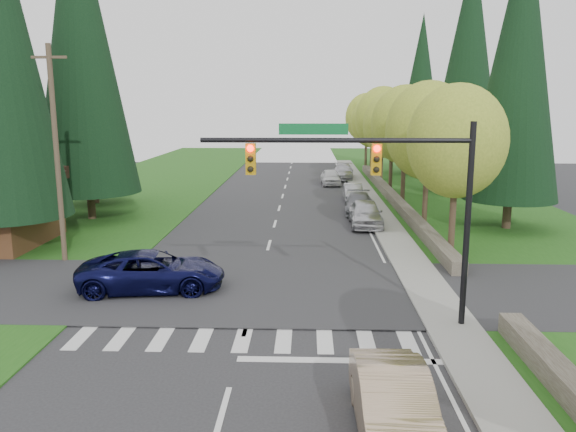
# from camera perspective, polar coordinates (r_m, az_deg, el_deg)

# --- Properties ---
(ground) EXTENTS (120.00, 120.00, 0.00)m
(ground) POSITION_cam_1_polar(r_m,az_deg,el_deg) (15.39, -6.05, -17.13)
(ground) COLOR #28282B
(ground) RESTS_ON ground
(grass_east) EXTENTS (14.00, 110.00, 0.06)m
(grass_east) POSITION_cam_1_polar(r_m,az_deg,el_deg) (35.91, 19.75, -1.18)
(grass_east) COLOR #205316
(grass_east) RESTS_ON ground
(grass_west) EXTENTS (14.00, 110.00, 0.06)m
(grass_west) POSITION_cam_1_polar(r_m,az_deg,el_deg) (37.34, -21.78, -0.87)
(grass_west) COLOR #205316
(grass_west) RESTS_ON ground
(cross_street) EXTENTS (120.00, 8.00, 0.10)m
(cross_street) POSITION_cam_1_polar(r_m,az_deg,el_deg) (22.70, -3.24, -7.58)
(cross_street) COLOR #28282B
(cross_street) RESTS_ON ground
(sidewalk_east) EXTENTS (1.80, 80.00, 0.13)m
(sidewalk_east) POSITION_cam_1_polar(r_m,az_deg,el_deg) (36.47, 9.64, -0.44)
(sidewalk_east) COLOR gray
(sidewalk_east) RESTS_ON ground
(curb_east) EXTENTS (0.20, 80.00, 0.13)m
(curb_east) POSITION_cam_1_polar(r_m,az_deg,el_deg) (36.36, 8.31, -0.43)
(curb_east) COLOR gray
(curb_east) RESTS_ON ground
(stone_wall_north) EXTENTS (0.70, 40.00, 0.70)m
(stone_wall_north) POSITION_cam_1_polar(r_m,az_deg,el_deg) (44.45, 10.48, 1.97)
(stone_wall_north) COLOR #4C4438
(stone_wall_north) RESTS_ON ground
(traffic_signal) EXTENTS (8.70, 0.37, 6.80)m
(traffic_signal) POSITION_cam_1_polar(r_m,az_deg,el_deg) (18.21, 9.42, 3.76)
(traffic_signal) COLOR black
(traffic_signal) RESTS_ON ground
(utility_pole) EXTENTS (1.60, 0.24, 10.00)m
(utility_pole) POSITION_cam_1_polar(r_m,az_deg,el_deg) (27.98, -22.45, 5.92)
(utility_pole) COLOR #473828
(utility_pole) RESTS_ON ground
(decid_tree_0) EXTENTS (4.80, 4.80, 8.37)m
(decid_tree_0) POSITION_cam_1_polar(r_m,az_deg,el_deg) (28.39, 16.78, 7.27)
(decid_tree_0) COLOR #38281C
(decid_tree_0) RESTS_ON ground
(decid_tree_1) EXTENTS (5.20, 5.20, 8.80)m
(decid_tree_1) POSITION_cam_1_polar(r_m,az_deg,el_deg) (35.21, 14.07, 8.39)
(decid_tree_1) COLOR #38281C
(decid_tree_1) RESTS_ON ground
(decid_tree_2) EXTENTS (5.00, 5.00, 8.82)m
(decid_tree_2) POSITION_cam_1_polar(r_m,az_deg,el_deg) (42.04, 11.83, 9.05)
(decid_tree_2) COLOR #38281C
(decid_tree_2) RESTS_ON ground
(decid_tree_3) EXTENTS (5.00, 5.00, 8.55)m
(decid_tree_3) POSITION_cam_1_polar(r_m,az_deg,el_deg) (48.97, 10.55, 9.05)
(decid_tree_3) COLOR #38281C
(decid_tree_3) RESTS_ON ground
(decid_tree_4) EXTENTS (5.40, 5.40, 9.18)m
(decid_tree_4) POSITION_cam_1_polar(r_m,az_deg,el_deg) (55.90, 9.61, 9.72)
(decid_tree_4) COLOR #38281C
(decid_tree_4) RESTS_ON ground
(decid_tree_5) EXTENTS (4.80, 4.80, 8.30)m
(decid_tree_5) POSITION_cam_1_polar(r_m,az_deg,el_deg) (62.84, 8.57, 9.40)
(decid_tree_5) COLOR #38281C
(decid_tree_5) RESTS_ON ground
(decid_tree_6) EXTENTS (5.20, 5.20, 8.86)m
(decid_tree_6) POSITION_cam_1_polar(r_m,az_deg,el_deg) (69.80, 8.01, 9.85)
(decid_tree_6) COLOR #38281C
(decid_tree_6) RESTS_ON ground
(conifer_w_c) EXTENTS (6.46, 6.46, 20.80)m
(conifer_w_c) POSITION_cam_1_polar(r_m,az_deg,el_deg) (38.30, -20.37, 16.48)
(conifer_w_c) COLOR #38281C
(conifer_w_c) RESTS_ON ground
(conifer_w_e) EXTENTS (5.78, 5.78, 18.80)m
(conifer_w_e) POSITION_cam_1_polar(r_m,az_deg,el_deg) (44.50, -19.76, 14.38)
(conifer_w_e) COLOR #38281C
(conifer_w_e) RESTS_ON ground
(conifer_e_a) EXTENTS (5.44, 5.44, 17.80)m
(conifer_e_a) POSITION_cam_1_polar(r_m,az_deg,el_deg) (35.59, 22.39, 14.37)
(conifer_e_a) COLOR #38281C
(conifer_e_a) RESTS_ON ground
(conifer_e_b) EXTENTS (6.12, 6.12, 19.80)m
(conifer_e_b) POSITION_cam_1_polar(r_m,az_deg,el_deg) (49.29, 17.85, 14.70)
(conifer_e_b) COLOR #38281C
(conifer_e_b) RESTS_ON ground
(conifer_e_c) EXTENTS (5.10, 5.10, 16.80)m
(conifer_e_c) POSITION_cam_1_polar(r_m,az_deg,el_deg) (62.61, 13.35, 12.67)
(conifer_e_c) COLOR #38281C
(conifer_e_c) RESTS_ON ground
(sedan_champagne) EXTENTS (1.70, 4.64, 1.52)m
(sedan_champagne) POSITION_cam_1_polar(r_m,az_deg,el_deg) (13.30, 10.71, -18.38)
(sedan_champagne) COLOR tan
(sedan_champagne) RESTS_ON ground
(suv_navy) EXTENTS (6.00, 3.31, 1.59)m
(suv_navy) POSITION_cam_1_polar(r_m,az_deg,el_deg) (23.11, -13.62, -5.48)
(suv_navy) COLOR #0B0C38
(suv_navy) RESTS_ON ground
(parked_car_a) EXTENTS (1.97, 4.78, 1.62)m
(parked_car_a) POSITION_cam_1_polar(r_m,az_deg,el_deg) (34.67, 7.88, 0.27)
(parked_car_a) COLOR silver
(parked_car_a) RESTS_ON ground
(parked_car_b) EXTENTS (2.24, 4.81, 1.36)m
(parked_car_b) POSITION_cam_1_polar(r_m,az_deg,el_deg) (38.91, 7.24, 1.27)
(parked_car_b) COLOR slate
(parked_car_b) RESTS_ON ground
(parked_car_c) EXTENTS (1.43, 3.98, 1.31)m
(parked_car_c) POSITION_cam_1_polar(r_m,az_deg,el_deg) (44.01, 6.64, 2.39)
(parked_car_c) COLOR #AEAEB3
(parked_car_c) RESTS_ON ground
(parked_car_d) EXTENTS (1.92, 4.31, 1.44)m
(parked_car_d) POSITION_cam_1_polar(r_m,az_deg,el_deg) (52.83, 4.35, 3.96)
(parked_car_d) COLOR silver
(parked_car_d) RESTS_ON ground
(parked_car_e) EXTENTS (2.54, 5.29, 1.49)m
(parked_car_e) POSITION_cam_1_polar(r_m,az_deg,el_deg) (56.90, 5.60, 4.47)
(parked_car_e) COLOR #B7B6BB
(parked_car_e) RESTS_ON ground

